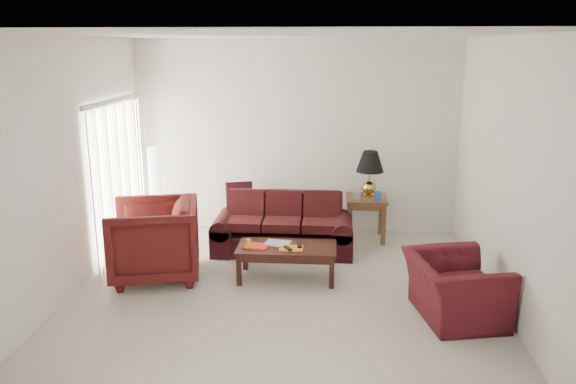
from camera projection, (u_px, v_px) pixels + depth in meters
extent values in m
plane|color=beige|center=(282.00, 295.00, 6.70)|extent=(5.00, 5.00, 0.00)
cube|color=silver|center=(119.00, 178.00, 7.86)|extent=(0.10, 2.00, 2.16)
cube|color=black|center=(239.00, 195.00, 8.62)|extent=(0.44, 0.31, 0.42)
cube|color=silver|center=(356.00, 195.00, 8.36)|extent=(0.14, 0.08, 0.13)
cylinder|color=#1A49AA|center=(378.00, 196.00, 8.26)|extent=(0.11, 0.11, 0.14)
cube|color=silver|center=(357.00, 189.00, 8.59)|extent=(0.20, 0.21, 0.06)
imported|color=#420F0F|center=(154.00, 240.00, 7.10)|extent=(1.30, 1.28, 1.00)
imported|color=#420F15|center=(455.00, 288.00, 6.07)|extent=(1.11, 1.21, 0.68)
cube|color=red|center=(257.00, 246.00, 7.05)|extent=(0.34, 0.28, 0.02)
cube|color=silver|center=(278.00, 243.00, 7.15)|extent=(0.35, 0.29, 0.02)
cube|color=orange|center=(291.00, 248.00, 6.97)|extent=(0.30, 0.22, 0.02)
cube|color=black|center=(288.00, 248.00, 6.92)|extent=(0.12, 0.17, 0.02)
cube|color=black|center=(299.00, 245.00, 7.03)|extent=(0.07, 0.18, 0.02)
cylinder|color=gold|center=(248.00, 244.00, 6.98)|extent=(0.07, 0.07, 0.12)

